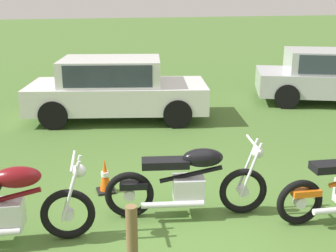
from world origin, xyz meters
name	(u,v)px	position (x,y,z in m)	size (l,w,h in m)	color
ground_plane	(189,231)	(0.00, 0.00, 0.00)	(120.00, 120.00, 0.00)	#476B2D
motorcycle_maroon	(5,206)	(-2.10, 0.38, 0.48)	(2.06, 0.66, 1.02)	black
motorcycle_black	(189,182)	(0.13, 0.37, 0.48)	(2.09, 0.80, 1.02)	black
car_white	(115,85)	(0.10, 5.27, 0.80)	(4.43, 2.78, 1.43)	silver
car_silver	(332,74)	(6.03, 5.08, 0.80)	(4.47, 3.41, 1.43)	#B2B5BA
traffic_cone	(105,177)	(-0.80, 1.39, 0.23)	(0.25, 0.25, 0.51)	#EA590F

